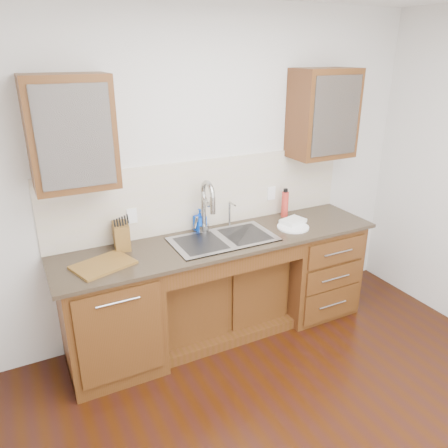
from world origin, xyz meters
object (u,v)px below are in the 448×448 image
water_bottle (285,204)px  cutting_board (103,265)px  plate (293,227)px  knife_block (121,236)px  soap_bottle (200,220)px

water_bottle → cutting_board: 1.73m
plate → knife_block: (-1.42, 0.26, 0.09)m
soap_bottle → plate: soap_bottle is taller
knife_block → cutting_board: knife_block is taller
knife_block → cutting_board: size_ratio=0.50×
soap_bottle → cutting_board: 0.94m
plate → cutting_board: (-1.62, 0.02, 0.00)m
knife_block → cutting_board: bearing=-123.2°
soap_bottle → water_bottle: (0.83, -0.05, 0.02)m
plate → cutting_board: cutting_board is taller
soap_bottle → water_bottle: 0.83m
soap_bottle → knife_block: bearing=171.6°
soap_bottle → knife_block: 0.69m
cutting_board → water_bottle: bearing=8.3°
cutting_board → soap_bottle: bearing=18.6°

